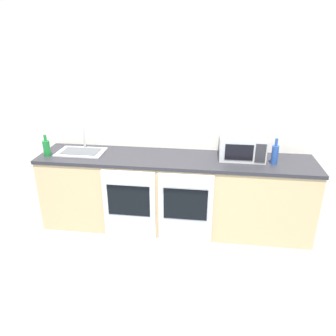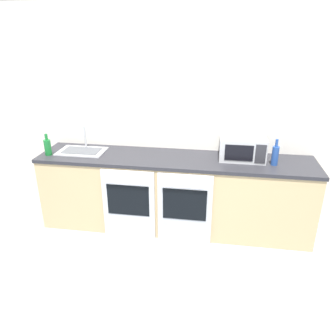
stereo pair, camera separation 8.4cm
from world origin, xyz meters
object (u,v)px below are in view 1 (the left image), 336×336
at_px(oven_right, 185,209).
at_px(bottle_blue, 275,154).
at_px(sink, 81,151).
at_px(oven_left, 129,205).
at_px(bottle_green, 47,148).
at_px(microwave, 242,147).

relative_size(oven_right, bottle_blue, 2.90).
relative_size(bottle_blue, sink, 0.53).
height_order(oven_left, bottle_green, bottle_green).
xyz_separation_m(bottle_blue, sink, (-2.26, 0.07, -0.10)).
relative_size(microwave, bottle_green, 1.98).
bearing_deg(bottle_blue, bottle_green, -178.01).
height_order(microwave, bottle_blue, bottle_blue).
relative_size(oven_left, microwave, 1.67).
bearing_deg(bottle_green, oven_left, -10.92).
bearing_deg(bottle_blue, microwave, 156.78).
xyz_separation_m(oven_right, sink, (-1.31, 0.36, 0.49)).
bearing_deg(bottle_blue, oven_right, -163.23).
bearing_deg(oven_right, oven_left, 180.00).
xyz_separation_m(microwave, bottle_blue, (0.34, -0.15, -0.02)).
distance_m(oven_right, sink, 1.44).
distance_m(bottle_green, bottle_blue, 2.61).
bearing_deg(oven_left, oven_right, 0.00).
height_order(oven_right, bottle_blue, bottle_blue).
height_order(bottle_blue, sink, bottle_blue).
distance_m(microwave, bottle_blue, 0.37).
xyz_separation_m(microwave, sink, (-1.91, -0.07, -0.12)).
relative_size(oven_left, sink, 1.53).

